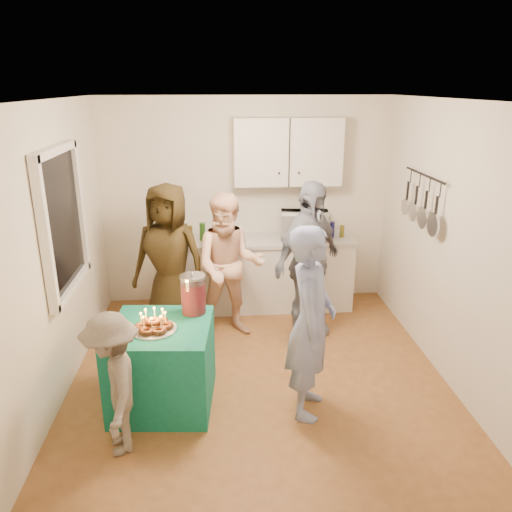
{
  "coord_description": "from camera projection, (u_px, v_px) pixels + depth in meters",
  "views": [
    {
      "loc": [
        -0.36,
        -4.19,
        2.72
      ],
      "look_at": [
        0.0,
        0.35,
        1.15
      ],
      "focal_mm": 35.0,
      "sensor_mm": 36.0,
      "label": 1
    }
  ],
  "objects": [
    {
      "name": "floor",
      "position": [
        259.0,
        379.0,
        4.86
      ],
      "size": [
        4.0,
        4.0,
        0.0
      ],
      "primitive_type": "plane",
      "color": "brown",
      "rests_on": "ground"
    },
    {
      "name": "ceiling",
      "position": [
        259.0,
        100.0,
        4.01
      ],
      "size": [
        4.0,
        4.0,
        0.0
      ],
      "primitive_type": "plane",
      "color": "white",
      "rests_on": "floor"
    },
    {
      "name": "back_wall",
      "position": [
        246.0,
        203.0,
        6.32
      ],
      "size": [
        3.6,
        3.6,
        0.0
      ],
      "primitive_type": "plane",
      "color": "silver",
      "rests_on": "floor"
    },
    {
      "name": "left_wall",
      "position": [
        52.0,
        258.0,
        4.3
      ],
      "size": [
        4.0,
        4.0,
        0.0
      ],
      "primitive_type": "plane",
      "color": "silver",
      "rests_on": "floor"
    },
    {
      "name": "right_wall",
      "position": [
        455.0,
        248.0,
        4.57
      ],
      "size": [
        4.0,
        4.0,
        0.0
      ],
      "primitive_type": "plane",
      "color": "silver",
      "rests_on": "floor"
    },
    {
      "name": "window_night",
      "position": [
        61.0,
        221.0,
        4.5
      ],
      "size": [
        0.04,
        1.0,
        1.2
      ],
      "primitive_type": "cube",
      "color": "black",
      "rests_on": "left_wall"
    },
    {
      "name": "counter",
      "position": [
        263.0,
        275.0,
        6.34
      ],
      "size": [
        2.2,
        0.58,
        0.86
      ],
      "primitive_type": "cube",
      "color": "white",
      "rests_on": "floor"
    },
    {
      "name": "countertop",
      "position": [
        264.0,
        240.0,
        6.19
      ],
      "size": [
        2.24,
        0.62,
        0.05
      ],
      "primitive_type": "cube",
      "color": "beige",
      "rests_on": "counter"
    },
    {
      "name": "upper_cabinet",
      "position": [
        288.0,
        152.0,
        6.0
      ],
      "size": [
        1.3,
        0.3,
        0.8
      ],
      "primitive_type": "cube",
      "color": "white",
      "rests_on": "back_wall"
    },
    {
      "name": "pot_rack",
      "position": [
        420.0,
        199.0,
        5.12
      ],
      "size": [
        0.12,
        1.0,
        0.6
      ],
      "primitive_type": "cube",
      "color": "black",
      "rests_on": "right_wall"
    },
    {
      "name": "microwave",
      "position": [
        304.0,
        225.0,
        6.16
      ],
      "size": [
        0.63,
        0.46,
        0.32
      ],
      "primitive_type": "imported",
      "rotation": [
        0.0,
        0.0,
        -0.12
      ],
      "color": "white",
      "rests_on": "countertop"
    },
    {
      "name": "party_table",
      "position": [
        163.0,
        365.0,
        4.4
      ],
      "size": [
        0.92,
        0.92,
        0.76
      ],
      "primitive_type": "cube",
      "rotation": [
        0.0,
        0.0,
        -0.08
      ],
      "color": "#117057",
      "rests_on": "floor"
    },
    {
      "name": "donut_cake",
      "position": [
        153.0,
        320.0,
        4.17
      ],
      "size": [
        0.38,
        0.38,
        0.18
      ],
      "primitive_type": null,
      "color": "#381C0C",
      "rests_on": "party_table"
    },
    {
      "name": "punch_jar",
      "position": [
        193.0,
        295.0,
        4.47
      ],
      "size": [
        0.22,
        0.22,
        0.34
      ],
      "primitive_type": "cylinder",
      "color": "red",
      "rests_on": "party_table"
    },
    {
      "name": "man_birthday",
      "position": [
        311.0,
        323.0,
        4.15
      ],
      "size": [
        0.55,
        0.7,
        1.68
      ],
      "primitive_type": "imported",
      "rotation": [
        0.0,
        0.0,
        1.31
      ],
      "color": "#8794C4",
      "rests_on": "floor"
    },
    {
      "name": "woman_back_left",
      "position": [
        169.0,
        260.0,
        5.56
      ],
      "size": [
        0.98,
        0.79,
        1.73
      ],
      "primitive_type": "imported",
      "rotation": [
        0.0,
        0.0,
        -0.32
      ],
      "color": "#4D3A16",
      "rests_on": "floor"
    },
    {
      "name": "woman_back_center",
      "position": [
        229.0,
        266.0,
        5.5
      ],
      "size": [
        0.82,
        0.65,
        1.64
      ],
      "primitive_type": "imported",
      "rotation": [
        0.0,
        0.0,
        -0.04
      ],
      "color": "#FEA684",
      "rests_on": "floor"
    },
    {
      "name": "woman_back_right",
      "position": [
        308.0,
        262.0,
        5.44
      ],
      "size": [
        1.06,
        1.02,
        1.78
      ],
      "primitive_type": "imported",
      "rotation": [
        0.0,
        0.0,
        0.75
      ],
      "color": "black",
      "rests_on": "floor"
    },
    {
      "name": "child_near_left",
      "position": [
        114.0,
        385.0,
        3.76
      ],
      "size": [
        0.59,
        0.83,
        1.16
      ],
      "primitive_type": "imported",
      "rotation": [
        0.0,
        0.0,
        -1.34
      ],
      "color": "#5F554C",
      "rests_on": "floor"
    }
  ]
}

